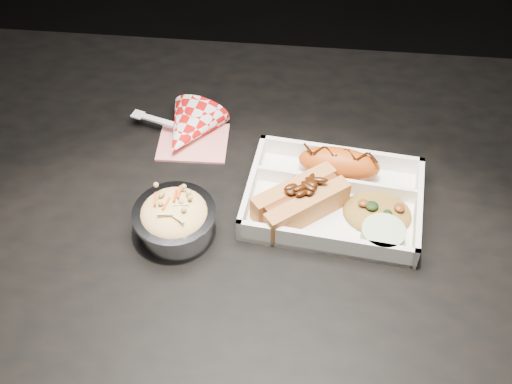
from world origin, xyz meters
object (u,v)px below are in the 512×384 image
napkin_fork (187,131)px  hotdog (301,199)px  dining_table (268,243)px  food_tray (333,201)px  foil_coleslaw_cup (175,218)px  fried_pastry (339,164)px

napkin_fork → hotdog: bearing=-20.5°
dining_table → food_tray: 0.14m
foil_coleslaw_cup → dining_table: bearing=27.1°
dining_table → foil_coleslaw_cup: (-0.13, -0.06, 0.12)m
dining_table → food_tray: size_ratio=4.49×
food_tray → hotdog: size_ratio=1.89×
food_tray → foil_coleslaw_cup: 0.23m
food_tray → foil_coleslaw_cup: foil_coleslaw_cup is taller
food_tray → hotdog: (-0.05, -0.02, 0.02)m
fried_pastry → food_tray: bearing=-96.0°
fried_pastry → hotdog: hotdog is taller
dining_table → napkin_fork: 0.22m
fried_pastry → hotdog: 0.09m
hotdog → fried_pastry: bearing=16.4°
hotdog → napkin_fork: napkin_fork is taller
food_tray → fried_pastry: size_ratio=2.18×
dining_table → fried_pastry: (0.10, 0.06, 0.12)m
foil_coleslaw_cup → hotdog: bearing=16.9°
hotdog → food_tray: bearing=-14.0°
foil_coleslaw_cup → napkin_fork: (-0.02, 0.19, -0.02)m
foil_coleslaw_cup → napkin_fork: foil_coleslaw_cup is taller
hotdog → dining_table: bearing=126.1°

